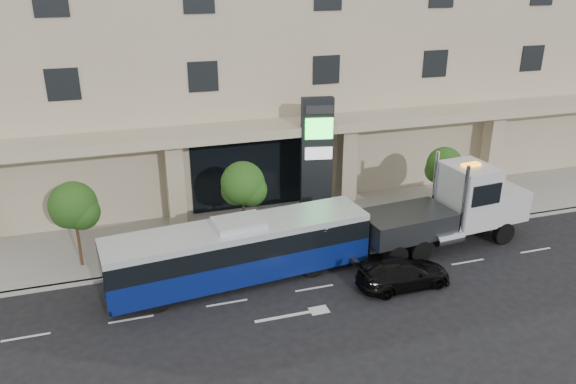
{
  "coord_description": "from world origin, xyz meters",
  "views": [
    {
      "loc": [
        -7.65,
        -21.91,
        13.52
      ],
      "look_at": [
        -0.14,
        2.0,
        3.34
      ],
      "focal_mm": 35.0,
      "sensor_mm": 36.0,
      "label": 1
    }
  ],
  "objects_px": {
    "black_sedan": "(404,274)",
    "signage_pylon": "(317,159)",
    "tow_truck": "(451,209)",
    "city_bus": "(240,250)"
  },
  "relations": [
    {
      "from": "black_sedan",
      "to": "tow_truck",
      "type": "bearing_deg",
      "value": -55.71
    },
    {
      "from": "black_sedan",
      "to": "city_bus",
      "type": "bearing_deg",
      "value": 66.46
    },
    {
      "from": "city_bus",
      "to": "signage_pylon",
      "type": "relative_size",
      "value": 1.78
    },
    {
      "from": "black_sedan",
      "to": "signage_pylon",
      "type": "xyz_separation_m",
      "value": [
        -1.31,
        7.98,
        3.01
      ]
    },
    {
      "from": "city_bus",
      "to": "black_sedan",
      "type": "bearing_deg",
      "value": -27.69
    },
    {
      "from": "black_sedan",
      "to": "signage_pylon",
      "type": "distance_m",
      "value": 8.63
    },
    {
      "from": "city_bus",
      "to": "signage_pylon",
      "type": "height_order",
      "value": "signage_pylon"
    },
    {
      "from": "city_bus",
      "to": "black_sedan",
      "type": "distance_m",
      "value": 7.48
    },
    {
      "from": "tow_truck",
      "to": "signage_pylon",
      "type": "distance_m",
      "value": 7.59
    },
    {
      "from": "tow_truck",
      "to": "signage_pylon",
      "type": "height_order",
      "value": "signage_pylon"
    }
  ]
}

